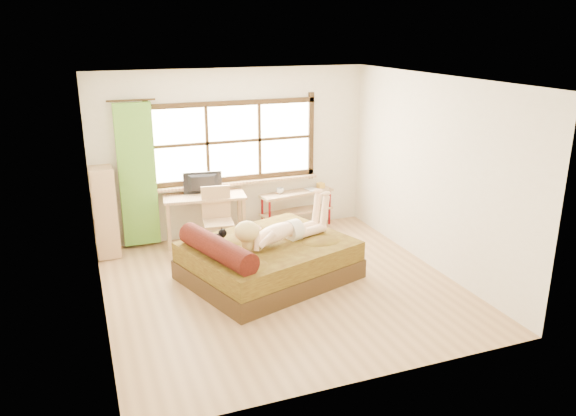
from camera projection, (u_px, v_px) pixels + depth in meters
name	position (u px, v px, depth m)	size (l,w,h in m)	color
floor	(282.00, 286.00, 7.48)	(4.50, 4.50, 0.00)	#9E754C
ceiling	(281.00, 80.00, 6.65)	(4.50, 4.50, 0.00)	white
wall_back	(234.00, 153.00, 9.07)	(4.50, 4.50, 0.00)	silver
wall_front	(368.00, 253.00, 5.06)	(4.50, 4.50, 0.00)	silver
wall_left	(94.00, 209.00, 6.30)	(4.50, 4.50, 0.00)	silver
wall_right	(433.00, 173.00, 7.83)	(4.50, 4.50, 0.00)	silver
window	(234.00, 144.00, 8.99)	(2.80, 0.16, 1.46)	#FFEDBF
curtain	(137.00, 176.00, 8.50)	(0.55, 0.10, 2.20)	#478724
bed	(266.00, 260.00, 7.62)	(2.51, 2.25, 0.79)	#31230E
woman	(280.00, 220.00, 7.49)	(1.46, 0.42, 0.63)	beige
kitten	(214.00, 238.00, 7.39)	(0.31, 0.13, 0.25)	black
desk	(205.00, 201.00, 8.81)	(1.33, 0.73, 0.79)	#A27358
monitor	(203.00, 184.00, 8.77)	(0.60, 0.08, 0.35)	black
chair	(217.00, 216.00, 8.57)	(0.49, 0.49, 0.99)	#A27358
pipe_shelf	(297.00, 201.00, 9.53)	(1.33, 0.53, 0.73)	#A27358
cup	(280.00, 191.00, 9.35)	(0.12, 0.12, 0.10)	gray
book	(308.00, 190.00, 9.53)	(0.17, 0.24, 0.02)	gray
bookshelf	(104.00, 210.00, 8.36)	(0.34, 0.60, 1.36)	#A27358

